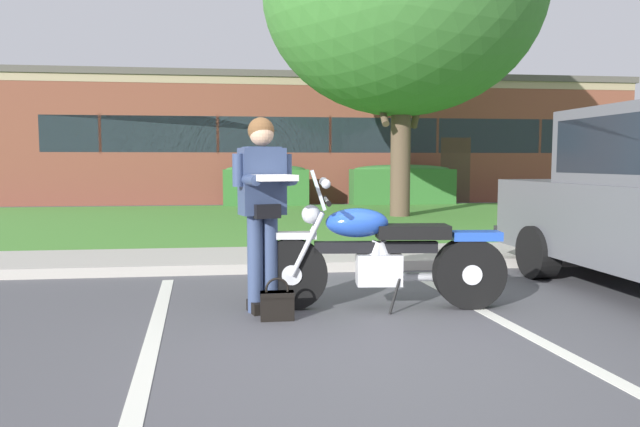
{
  "coord_description": "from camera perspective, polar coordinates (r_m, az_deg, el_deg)",
  "views": [
    {
      "loc": [
        -1.07,
        -4.15,
        1.32
      ],
      "look_at": [
        -0.43,
        1.08,
        0.85
      ],
      "focal_mm": 32.54,
      "sensor_mm": 36.0,
      "label": 1
    }
  ],
  "objects": [
    {
      "name": "ground_plane",
      "position": [
        4.48,
        7.36,
        -12.07
      ],
      "size": [
        140.0,
        140.0,
        0.0
      ],
      "primitive_type": "plane",
      "color": "#4C4C51"
    },
    {
      "name": "curb_strip",
      "position": [
        7.07,
        1.87,
        -5.17
      ],
      "size": [
        60.0,
        0.2,
        0.12
      ],
      "primitive_type": "cube",
      "color": "#ADA89E",
      "rests_on": "ground"
    },
    {
      "name": "concrete_walk",
      "position": [
        7.9,
        0.91,
        -4.22
      ],
      "size": [
        60.0,
        1.5,
        0.08
      ],
      "primitive_type": "cube",
      "color": "#ADA89E",
      "rests_on": "ground"
    },
    {
      "name": "grass_lawn",
      "position": [
        12.85,
        -2.16,
        -0.67
      ],
      "size": [
        60.0,
        8.52,
        0.06
      ],
      "primitive_type": "cube",
      "color": "#478433",
      "rests_on": "ground"
    },
    {
      "name": "stall_stripe_0",
      "position": [
        4.6,
        -16.11,
        -11.74
      ],
      "size": [
        0.49,
        4.39,
        0.01
      ],
      "primitive_type": "cube",
      "rotation": [
        0.0,
        0.0,
        0.08
      ],
      "color": "silver",
      "rests_on": "ground"
    },
    {
      "name": "stall_stripe_1",
      "position": [
        5.0,
        18.29,
        -10.43
      ],
      "size": [
        0.49,
        4.39,
        0.01
      ],
      "primitive_type": "cube",
      "rotation": [
        0.0,
        0.0,
        0.08
      ],
      "color": "silver",
      "rests_on": "ground"
    },
    {
      "name": "motorcycle",
      "position": [
        5.24,
        6.9,
        -4.05
      ],
      "size": [
        2.24,
        0.82,
        1.26
      ],
      "color": "black",
      "rests_on": "ground"
    },
    {
      "name": "rider_person",
      "position": [
        5.06,
        -5.63,
        1.53
      ],
      "size": [
        0.55,
        0.65,
        1.7
      ],
      "color": "black",
      "rests_on": "ground"
    },
    {
      "name": "handbag",
      "position": [
        4.91,
        -4.23,
        -8.76
      ],
      "size": [
        0.28,
        0.13,
        0.36
      ],
      "color": "black",
      "rests_on": "ground"
    },
    {
      "name": "hedge_left",
      "position": [
        17.11,
        -5.34,
        2.84
      ],
      "size": [
        2.46,
        0.9,
        1.24
      ],
      "color": "#336B2D",
      "rests_on": "ground"
    },
    {
      "name": "hedge_center_left",
      "position": [
        17.71,
        8.06,
        2.88
      ],
      "size": [
        3.1,
        0.9,
        1.24
      ],
      "color": "#336B2D",
      "rests_on": "ground"
    },
    {
      "name": "brick_building",
      "position": [
        23.99,
        -0.91,
        6.88
      ],
      "size": [
        20.65,
        11.64,
        4.13
      ],
      "color": "brown",
      "rests_on": "ground"
    }
  ]
}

